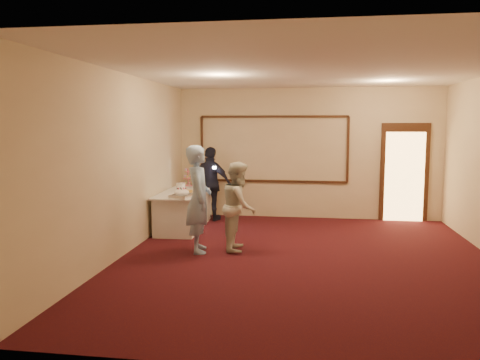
% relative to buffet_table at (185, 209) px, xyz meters
% --- Properties ---
extents(floor, '(7.00, 7.00, 0.00)m').
position_rel_buffet_table_xyz_m(floor, '(2.56, -2.07, -0.39)').
color(floor, black).
rests_on(floor, ground).
extents(room_walls, '(6.04, 7.04, 3.02)m').
position_rel_buffet_table_xyz_m(room_walls, '(2.56, -2.07, 1.64)').
color(room_walls, beige).
rests_on(room_walls, floor).
extents(wall_molding, '(3.45, 0.04, 1.55)m').
position_rel_buffet_table_xyz_m(wall_molding, '(1.76, 1.40, 1.21)').
color(wall_molding, '#361C10').
rests_on(wall_molding, room_walls).
extents(doorway, '(1.05, 0.07, 2.20)m').
position_rel_buffet_table_xyz_m(doorway, '(4.71, 1.38, 0.69)').
color(doorway, '#361C10').
rests_on(doorway, floor).
extents(buffet_table, '(0.94, 2.27, 0.77)m').
position_rel_buffet_table_xyz_m(buffet_table, '(0.00, 0.00, 0.00)').
color(buffet_table, silver).
rests_on(buffet_table, floor).
extents(pavlova_tray, '(0.41, 0.53, 0.18)m').
position_rel_buffet_table_xyz_m(pavlova_tray, '(0.19, -0.88, 0.46)').
color(pavlova_tray, '#AAADB0').
rests_on(pavlova_tray, buffet_table).
extents(cupcake_stand, '(0.29, 0.29, 0.43)m').
position_rel_buffet_table_xyz_m(cupcake_stand, '(-0.16, 0.93, 0.54)').
color(cupcake_stand, '#E45670').
rests_on(cupcake_stand, buffet_table).
extents(plate_stack_a, '(0.20, 0.20, 0.16)m').
position_rel_buffet_table_xyz_m(plate_stack_a, '(-0.09, 0.05, 0.46)').
color(plate_stack_a, white).
rests_on(plate_stack_a, buffet_table).
extents(plate_stack_b, '(0.20, 0.20, 0.16)m').
position_rel_buffet_table_xyz_m(plate_stack_b, '(0.18, 0.41, 0.46)').
color(plate_stack_b, white).
rests_on(plate_stack_b, buffet_table).
extents(tart, '(0.25, 0.25, 0.05)m').
position_rel_buffet_table_xyz_m(tart, '(0.14, -0.22, 0.41)').
color(tart, white).
rests_on(tart, buffet_table).
extents(man, '(0.60, 0.76, 1.82)m').
position_rel_buffet_table_xyz_m(man, '(0.75, -1.84, 0.52)').
color(man, '#96BBEC').
rests_on(man, floor).
extents(woman, '(0.61, 0.77, 1.53)m').
position_rel_buffet_table_xyz_m(woman, '(1.41, -1.61, 0.38)').
color(woman, beige).
rests_on(woman, floor).
extents(guest, '(1.05, 0.66, 1.67)m').
position_rel_buffet_table_xyz_m(guest, '(0.41, 0.80, 0.45)').
color(guest, black).
rests_on(guest, floor).
extents(camera_flash, '(0.07, 0.04, 0.05)m').
position_rel_buffet_table_xyz_m(camera_flash, '(0.54, 0.52, 0.84)').
color(camera_flash, white).
rests_on(camera_flash, guest).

